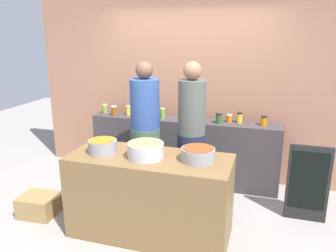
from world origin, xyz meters
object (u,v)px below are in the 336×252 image
object	(u,v)px
preserve_jar_6	(163,113)
cook_with_tongs	(146,141)
preserve_jar_9	(219,118)
cooking_pot_center	(146,150)
preserve_jar_10	(229,118)
cooking_pot_left	(103,146)
preserve_jar_0	(105,109)
preserve_jar_8	(201,117)
preserve_jar_1	(114,111)
preserve_jar_3	(141,112)
preserve_jar_2	(128,110)
preserve_jar_12	(264,121)
cooking_pot_right	(198,154)
chalkboard_sign	(308,183)
bread_crate	(39,205)
preserve_jar_5	(154,113)
preserve_jar_11	(240,118)
preserve_jar_7	(195,116)
preserve_jar_4	(148,113)
cook_in_cap	(191,147)

from	to	relation	value
preserve_jar_6	cook_with_tongs	world-z (taller)	cook_with_tongs
preserve_jar_9	cooking_pot_center	xyz separation A→B (m)	(-0.53, -1.38, -0.03)
preserve_jar_6	preserve_jar_10	world-z (taller)	preserve_jar_6
cooking_pot_left	preserve_jar_0	bearing A→B (deg)	116.56
preserve_jar_10	preserve_jar_8	bearing A→B (deg)	-171.76
preserve_jar_1	preserve_jar_3	bearing A→B (deg)	16.11
preserve_jar_9	preserve_jar_10	xyz separation A→B (m)	(0.13, 0.11, -0.01)
preserve_jar_6	preserve_jar_8	xyz separation A→B (m)	(0.56, 0.00, -0.02)
preserve_jar_2	preserve_jar_12	world-z (taller)	preserve_jar_2
cooking_pot_right	chalkboard_sign	xyz separation A→B (m)	(1.13, 0.75, -0.50)
cook_with_tongs	preserve_jar_6	bearing A→B (deg)	90.42
preserve_jar_1	preserve_jar_0	bearing A→B (deg)	154.51
preserve_jar_3	bread_crate	bearing A→B (deg)	-117.23
preserve_jar_0	cooking_pot_left	world-z (taller)	preserve_jar_0
preserve_jar_1	cooking_pot_center	distance (m)	1.70
preserve_jar_8	cooking_pot_center	xyz separation A→B (m)	(-0.28, -1.43, -0.02)
preserve_jar_5	chalkboard_sign	world-z (taller)	preserve_jar_5
preserve_jar_2	chalkboard_sign	distance (m)	2.62
preserve_jar_10	cooking_pot_center	xyz separation A→B (m)	(-0.66, -1.49, -0.02)
preserve_jar_0	preserve_jar_5	xyz separation A→B (m)	(0.82, -0.08, 0.00)
preserve_jar_5	preserve_jar_11	xyz separation A→B (m)	(1.20, 0.11, 0.00)
preserve_jar_7	preserve_jar_10	size ratio (longest dim) A/B	1.04
bread_crate	preserve_jar_1	bearing A→B (deg)	74.65
chalkboard_sign	preserve_jar_7	bearing A→B (deg)	156.25
preserve_jar_7	cook_with_tongs	bearing A→B (deg)	-121.22
preserve_jar_3	preserve_jar_4	size ratio (longest dim) A/B	0.91
cooking_pot_right	cook_in_cap	distance (m)	0.58
preserve_jar_0	chalkboard_sign	world-z (taller)	preserve_jar_0
preserve_jar_5	preserve_jar_6	size ratio (longest dim) A/B	0.99
preserve_jar_4	preserve_jar_0	bearing A→B (deg)	178.92
preserve_jar_8	bread_crate	world-z (taller)	preserve_jar_8
preserve_jar_8	cooking_pot_center	size ratio (longest dim) A/B	0.29
preserve_jar_9	preserve_jar_12	distance (m)	0.59
preserve_jar_0	cook_with_tongs	world-z (taller)	cook_with_tongs
preserve_jar_1	preserve_jar_5	bearing A→B (deg)	1.81
preserve_jar_8	cooking_pot_right	distance (m)	1.39
preserve_jar_5	preserve_jar_9	distance (m)	0.93
preserve_jar_7	bread_crate	xyz separation A→B (m)	(-1.57, -1.48, -0.87)
preserve_jar_9	cooking_pot_center	size ratio (longest dim) A/B	0.36
preserve_jar_2	cooking_pot_center	bearing A→B (deg)	-60.28
preserve_jar_9	cook_with_tongs	size ratio (longest dim) A/B	0.07
preserve_jar_11	bread_crate	bearing A→B (deg)	-145.70
preserve_jar_5	preserve_jar_9	size ratio (longest dim) A/B	1.03
preserve_jar_8	chalkboard_sign	xyz separation A→B (m)	(1.38, -0.61, -0.53)
preserve_jar_5	cook_in_cap	distance (m)	1.09
preserve_jar_4	preserve_jar_9	world-z (taller)	preserve_jar_9
preserve_jar_6	bread_crate	bearing A→B (deg)	-127.60
preserve_jar_1	cooking_pot_right	distance (m)	2.02
cook_with_tongs	bread_crate	bearing A→B (deg)	-146.74
preserve_jar_3	cooking_pot_right	xyz separation A→B (m)	(1.16, -1.40, -0.03)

